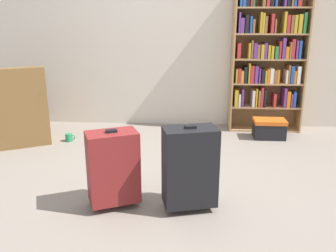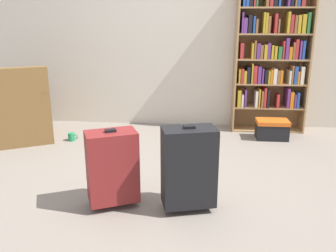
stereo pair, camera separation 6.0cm
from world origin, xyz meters
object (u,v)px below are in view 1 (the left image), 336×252
(storage_box, at_px, (269,128))
(suitcase_dark_red, at_px, (113,167))
(armchair, at_px, (15,115))
(mug, at_px, (69,137))
(bookshelf, at_px, (268,54))
(suitcase_black, at_px, (190,167))

(storage_box, height_order, suitcase_dark_red, suitcase_dark_red)
(armchair, relative_size, mug, 7.87)
(armchair, xyz_separation_m, storage_box, (3.02, 0.30, -0.19))
(bookshelf, height_order, storage_box, bookshelf)
(mug, relative_size, suitcase_dark_red, 0.19)
(armchair, height_order, storage_box, armchair)
(suitcase_dark_red, bearing_deg, mug, 120.07)
(bookshelf, height_order, armchair, bookshelf)
(mug, xyz_separation_m, suitcase_dark_red, (0.86, -1.49, 0.28))
(mug, relative_size, suitcase_black, 0.18)
(mug, bearing_deg, bookshelf, 15.26)
(armchair, bearing_deg, bookshelf, 12.62)
(armchair, xyz_separation_m, suitcase_black, (2.06, -1.47, 0.03))
(armchair, xyz_separation_m, mug, (0.62, 0.02, -0.27))
(storage_box, bearing_deg, mug, -173.43)
(bookshelf, relative_size, storage_box, 4.79)
(armchair, relative_size, suitcase_black, 1.40)
(bookshelf, bearing_deg, mug, -164.74)
(suitcase_dark_red, relative_size, suitcase_black, 0.93)
(suitcase_black, bearing_deg, armchair, 144.43)
(storage_box, distance_m, suitcase_black, 2.03)
(bookshelf, bearing_deg, suitcase_dark_red, -125.68)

